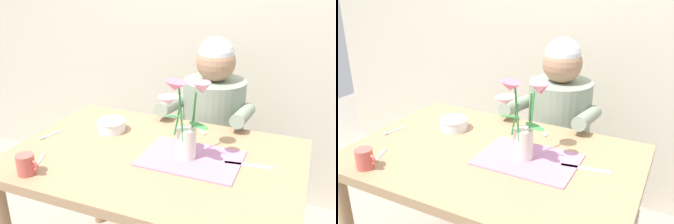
% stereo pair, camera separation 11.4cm
% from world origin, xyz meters
% --- Properties ---
extents(wood_panel_backdrop, '(4.00, 0.10, 2.50)m').
position_xyz_m(wood_panel_backdrop, '(0.00, 1.05, 1.25)').
color(wood_panel_backdrop, beige).
rests_on(wood_panel_backdrop, ground_plane).
extents(dining_table, '(1.20, 0.80, 0.74)m').
position_xyz_m(dining_table, '(0.00, 0.00, 0.64)').
color(dining_table, '#9E7A56').
rests_on(dining_table, ground_plane).
extents(seated_person, '(0.45, 0.47, 1.14)m').
position_xyz_m(seated_person, '(0.08, 0.62, 0.56)').
color(seated_person, '#4C4C56').
rests_on(seated_person, ground_plane).
extents(striped_placemat, '(0.40, 0.28, 0.00)m').
position_xyz_m(striped_placemat, '(0.15, 0.03, 0.74)').
color(striped_placemat, '#B275A3').
rests_on(striped_placemat, dining_table).
extents(flower_vase, '(0.24, 0.29, 0.35)m').
position_xyz_m(flower_vase, '(0.12, 0.03, 0.92)').
color(flower_vase, silver).
rests_on(flower_vase, dining_table).
extents(ceramic_bowl, '(0.14, 0.14, 0.06)m').
position_xyz_m(ceramic_bowl, '(-0.29, 0.14, 0.77)').
color(ceramic_bowl, white).
rests_on(ceramic_bowl, dining_table).
extents(dinner_knife, '(0.19, 0.05, 0.00)m').
position_xyz_m(dinner_knife, '(0.38, 0.06, 0.74)').
color(dinner_knife, silver).
rests_on(dinner_knife, dining_table).
extents(tea_cup, '(0.09, 0.07, 0.08)m').
position_xyz_m(tea_cup, '(-0.38, -0.32, 0.78)').
color(tea_cup, '#CC564C').
rests_on(tea_cup, dining_table).
extents(spoon_0, '(0.05, 0.12, 0.01)m').
position_xyz_m(spoon_0, '(-0.53, -0.03, 0.74)').
color(spoon_0, silver).
rests_on(spoon_0, dining_table).
extents(spoon_1, '(0.08, 0.11, 0.01)m').
position_xyz_m(spoon_1, '(0.11, 0.30, 0.74)').
color(spoon_1, silver).
rests_on(spoon_1, dining_table).
extents(spoon_2, '(0.06, 0.12, 0.01)m').
position_xyz_m(spoon_2, '(-0.40, -0.24, 0.74)').
color(spoon_2, silver).
rests_on(spoon_2, dining_table).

